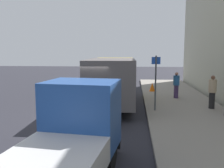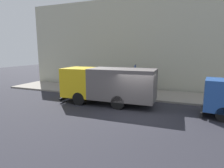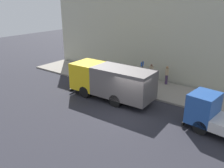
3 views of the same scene
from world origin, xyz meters
name	(u,v)px [view 1 (image 1 of 3)]	position (x,y,z in m)	size (l,w,h in m)	color
ground	(85,116)	(0.00, 0.00, 0.00)	(80.00, 80.00, 0.00)	#28282F
sidewalk	(193,117)	(5.12, 0.00, 0.08)	(4.24, 30.00, 0.15)	gray
large_utility_truck	(113,79)	(1.13, 2.48, 1.58)	(2.65, 7.26, 2.75)	yellow
small_flatbed_truck	(69,138)	(0.81, -5.94, 1.07)	(2.52, 5.19, 2.33)	#234D99
pedestrian_walking	(176,85)	(5.06, 4.49, 1.02)	(0.53, 0.53, 1.67)	#423059
pedestrian_standing	(212,91)	(6.46, 1.65, 1.07)	(0.53, 0.53, 1.75)	black
traffic_cone_orange	(152,87)	(3.72, 7.16, 0.47)	(0.45, 0.45, 0.64)	orange
street_sign_post	(156,79)	(3.44, 0.95, 1.79)	(0.44, 0.08, 2.79)	#4C5156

